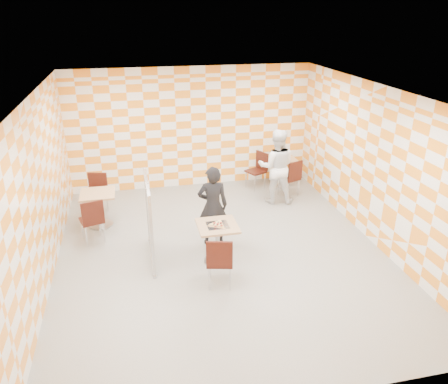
# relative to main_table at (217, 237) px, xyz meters

# --- Properties ---
(room_shell) EXTENTS (7.00, 7.00, 7.00)m
(room_shell) POSITION_rel_main_table_xyz_m (0.13, 0.84, 0.99)
(room_shell) COLOR gray
(room_shell) RESTS_ON ground
(main_table) EXTENTS (0.70, 0.70, 0.75)m
(main_table) POSITION_rel_main_table_xyz_m (0.00, 0.00, 0.00)
(main_table) COLOR tan
(main_table) RESTS_ON ground
(second_table) EXTENTS (0.70, 0.70, 0.75)m
(second_table) POSITION_rel_main_table_xyz_m (2.32, 3.26, 0.00)
(second_table) COLOR tan
(second_table) RESTS_ON ground
(empty_table) EXTENTS (0.70, 0.70, 0.75)m
(empty_table) POSITION_rel_main_table_xyz_m (-2.13, 1.93, 0.00)
(empty_table) COLOR tan
(empty_table) RESTS_ON ground
(chair_main_front) EXTENTS (0.51, 0.52, 0.92)m
(chair_main_front) POSITION_rel_main_table_xyz_m (-0.13, -0.79, 0.04)
(chair_main_front) COLOR #38120B
(chair_main_front) RESTS_ON ground
(chair_second_front) EXTENTS (0.55, 0.55, 0.92)m
(chair_second_front) POSITION_rel_main_table_xyz_m (2.34, 2.50, 0.04)
(chair_second_front) COLOR #38120B
(chair_second_front) RESTS_ON ground
(chair_second_side) EXTENTS (0.57, 0.56, 0.92)m
(chair_second_side) POSITION_rel_main_table_xyz_m (1.73, 3.26, 0.04)
(chair_second_side) COLOR #38120B
(chair_second_side) RESTS_ON ground
(chair_empty_near) EXTENTS (0.53, 0.53, 0.92)m
(chair_empty_near) POSITION_rel_main_table_xyz_m (-2.21, 1.19, 0.04)
(chair_empty_near) COLOR #38120B
(chair_empty_near) RESTS_ON ground
(chair_empty_far) EXTENTS (0.52, 0.52, 0.92)m
(chair_empty_far) POSITION_rel_main_table_xyz_m (-2.18, 2.56, 0.04)
(chair_empty_far) COLOR #38120B
(chair_empty_far) RESTS_ON ground
(partition) EXTENTS (0.08, 1.38, 1.55)m
(partition) POSITION_rel_main_table_xyz_m (-1.16, 0.37, 0.28)
(partition) COLOR white
(partition) RESTS_ON ground
(man_dark) EXTENTS (0.62, 0.44, 1.58)m
(man_dark) POSITION_rel_main_table_xyz_m (0.06, 0.70, 0.28)
(man_dark) COLOR black
(man_dark) RESTS_ON ground
(man_white) EXTENTS (1.00, 0.87, 1.76)m
(man_white) POSITION_rel_main_table_xyz_m (1.87, 2.32, 0.37)
(man_white) COLOR white
(man_white) RESTS_ON ground
(pizza_on_foil) EXTENTS (0.40, 0.40, 0.04)m
(pizza_on_foil) POSITION_rel_main_table_xyz_m (-0.00, -0.02, 0.26)
(pizza_on_foil) COLOR silver
(pizza_on_foil) RESTS_ON main_table
(sport_bottle) EXTENTS (0.06, 0.06, 0.20)m
(sport_bottle) POSITION_rel_main_table_xyz_m (2.20, 3.31, 0.33)
(sport_bottle) COLOR white
(sport_bottle) RESTS_ON second_table
(soda_bottle) EXTENTS (0.07, 0.07, 0.23)m
(soda_bottle) POSITION_rel_main_table_xyz_m (2.44, 3.36, 0.34)
(soda_bottle) COLOR black
(soda_bottle) RESTS_ON second_table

